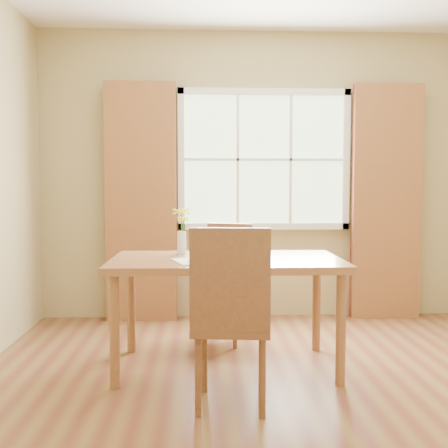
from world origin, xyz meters
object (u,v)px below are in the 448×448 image
dining_table (226,269)px  croissant_sandwich (211,249)px  flower_vase (182,226)px  chair_near (231,311)px  water_glass (259,252)px  chair_far (226,276)px

dining_table → croissant_sandwich: croissant_sandwich is taller
croissant_sandwich → flower_vase: flower_vase is taller
chair_near → water_glass: (0.22, 0.60, 0.25)m
chair_near → flower_vase: bearing=113.6°
chair_far → water_glass: bearing=-55.8°
dining_table → water_glass: water_glass is taller
chair_far → water_glass: chair_far is taller
croissant_sandwich → chair_near: bearing=-72.0°
flower_vase → chair_near: bearing=-72.4°
chair_near → croissant_sandwich: chair_near is taller
dining_table → croissant_sandwich: (-0.11, -0.12, 0.16)m
dining_table → water_glass: (0.21, -0.11, 0.13)m
dining_table → flower_vase: size_ratio=4.66×
dining_table → chair_near: 0.72m
chair_near → croissant_sandwich: 0.66m
chair_far → dining_table: bearing=-70.8°
croissant_sandwich → water_glass: croissant_sandwich is taller
dining_table → flower_vase: flower_vase is taller
croissant_sandwich → flower_vase: size_ratio=0.55×
dining_table → flower_vase: bearing=142.9°
croissant_sandwich → water_glass: (0.32, 0.01, -0.03)m
chair_near → croissant_sandwich: size_ratio=5.58×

